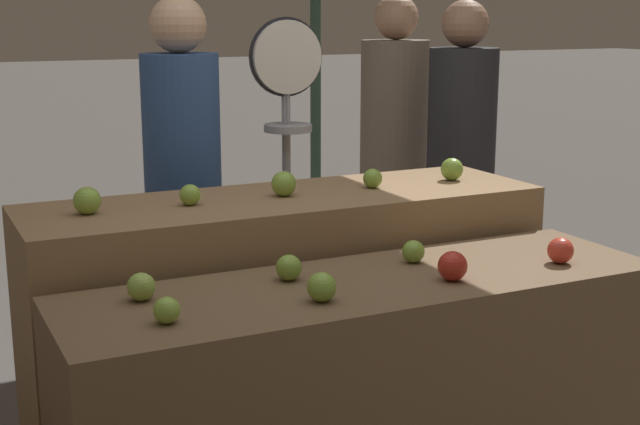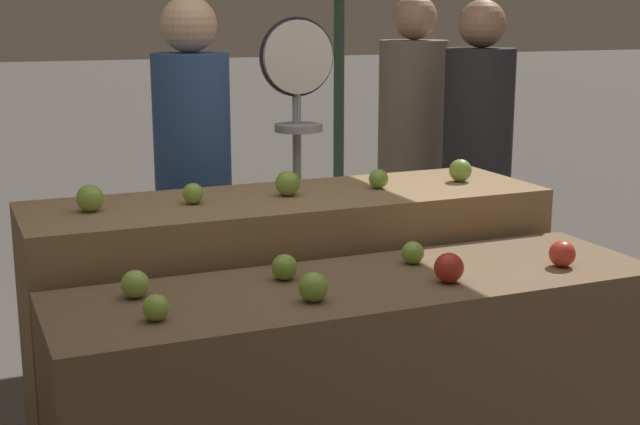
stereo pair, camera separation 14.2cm
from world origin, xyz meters
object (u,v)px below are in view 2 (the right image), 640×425
object	(u,v)px
person_vendor_at_scale	(193,172)
produce_scale	(298,121)
person_customer_left	(477,151)
person_customer_right	(412,137)

from	to	relation	value
person_vendor_at_scale	produce_scale	bearing A→B (deg)	161.98
produce_scale	person_customer_left	xyz separation A→B (m)	(1.00, 0.18, -0.21)
person_customer_left	person_customer_right	xyz separation A→B (m)	(-0.10, 0.47, 0.01)
produce_scale	person_customer_right	size ratio (longest dim) A/B	0.94
person_vendor_at_scale	person_customer_left	distance (m)	1.44
person_vendor_at_scale	person_customer_right	size ratio (longest dim) A/B	0.99
person_customer_left	person_customer_right	bearing A→B (deg)	-95.58
produce_scale	person_vendor_at_scale	bearing A→B (deg)	170.73
produce_scale	person_customer_left	bearing A→B (deg)	10.17
person_customer_right	person_customer_left	bearing A→B (deg)	97.37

